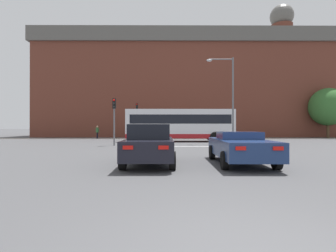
{
  "coord_description": "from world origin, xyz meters",
  "views": [
    {
      "loc": [
        -1.0,
        -2.9,
        1.47
      ],
      "look_at": [
        -0.87,
        20.48,
        1.57
      ],
      "focal_mm": 28.0,
      "sensor_mm": 36.0,
      "label": 1
    }
  ],
  "objects_px": {
    "traffic_light_near_left": "(114,114)",
    "pedestrian_waiting": "(153,130)",
    "car_roadster_right": "(240,147)",
    "traffic_light_far_left": "(137,115)",
    "street_lamp_junction": "(228,91)",
    "car_saloon_left": "(150,144)",
    "pedestrian_walking_east": "(97,131)",
    "bus_crossing_lead": "(180,124)"
  },
  "relations": [
    {
      "from": "bus_crossing_lead",
      "to": "street_lamp_junction",
      "type": "xyz_separation_m",
      "value": [
        4.22,
        -3.31,
        2.99
      ]
    },
    {
      "from": "bus_crossing_lead",
      "to": "traffic_light_far_left",
      "type": "bearing_deg",
      "value": -139.29
    },
    {
      "from": "traffic_light_near_left",
      "to": "pedestrian_walking_east",
      "type": "distance_m",
      "value": 13.47
    },
    {
      "from": "car_saloon_left",
      "to": "traffic_light_far_left",
      "type": "bearing_deg",
      "value": 97.35
    },
    {
      "from": "pedestrian_waiting",
      "to": "pedestrian_walking_east",
      "type": "xyz_separation_m",
      "value": [
        -7.02,
        -0.7,
        -0.07
      ]
    },
    {
      "from": "traffic_light_near_left",
      "to": "traffic_light_far_left",
      "type": "xyz_separation_m",
      "value": [
        0.46,
        11.95,
        0.44
      ]
    },
    {
      "from": "traffic_light_far_left",
      "to": "pedestrian_waiting",
      "type": "relative_size",
      "value": 2.54
    },
    {
      "from": "car_saloon_left",
      "to": "traffic_light_far_left",
      "type": "relative_size",
      "value": 0.98
    },
    {
      "from": "bus_crossing_lead",
      "to": "traffic_light_near_left",
      "type": "xyz_separation_m",
      "value": [
        -5.56,
        -6.03,
        0.79
      ]
    },
    {
      "from": "car_saloon_left",
      "to": "traffic_light_far_left",
      "type": "distance_m",
      "value": 22.84
    },
    {
      "from": "traffic_light_near_left",
      "to": "street_lamp_junction",
      "type": "xyz_separation_m",
      "value": [
        9.78,
        2.72,
        2.2
      ]
    },
    {
      "from": "traffic_light_near_left",
      "to": "pedestrian_walking_east",
      "type": "relative_size",
      "value": 2.27
    },
    {
      "from": "traffic_light_near_left",
      "to": "pedestrian_waiting",
      "type": "bearing_deg",
      "value": 79.89
    },
    {
      "from": "car_saloon_left",
      "to": "pedestrian_walking_east",
      "type": "bearing_deg",
      "value": 109.1
    },
    {
      "from": "car_saloon_left",
      "to": "pedestrian_walking_east",
      "type": "distance_m",
      "value": 24.52
    },
    {
      "from": "bus_crossing_lead",
      "to": "traffic_light_far_left",
      "type": "distance_m",
      "value": 7.91
    },
    {
      "from": "pedestrian_waiting",
      "to": "pedestrian_walking_east",
      "type": "height_order",
      "value": "pedestrian_waiting"
    },
    {
      "from": "car_roadster_right",
      "to": "traffic_light_far_left",
      "type": "relative_size",
      "value": 1.08
    },
    {
      "from": "traffic_light_far_left",
      "to": "pedestrian_waiting",
      "type": "bearing_deg",
      "value": 34.21
    },
    {
      "from": "street_lamp_junction",
      "to": "pedestrian_waiting",
      "type": "xyz_separation_m",
      "value": [
        -7.42,
        10.53,
        -3.7
      ]
    },
    {
      "from": "car_roadster_right",
      "to": "pedestrian_walking_east",
      "type": "relative_size",
      "value": 2.92
    },
    {
      "from": "bus_crossing_lead",
      "to": "pedestrian_walking_east",
      "type": "distance_m",
      "value": 12.14
    },
    {
      "from": "car_saloon_left",
      "to": "street_lamp_junction",
      "type": "relative_size",
      "value": 0.56
    },
    {
      "from": "bus_crossing_lead",
      "to": "pedestrian_walking_east",
      "type": "xyz_separation_m",
      "value": [
        -10.22,
        6.52,
        -0.79
      ]
    },
    {
      "from": "car_saloon_left",
      "to": "traffic_light_near_left",
      "type": "bearing_deg",
      "value": 108.03
    },
    {
      "from": "car_roadster_right",
      "to": "pedestrian_waiting",
      "type": "distance_m",
      "value": 24.13
    },
    {
      "from": "car_roadster_right",
      "to": "street_lamp_junction",
      "type": "xyz_separation_m",
      "value": [
        2.66,
        13.12,
        4.06
      ]
    },
    {
      "from": "car_roadster_right",
      "to": "pedestrian_waiting",
      "type": "height_order",
      "value": "pedestrian_waiting"
    },
    {
      "from": "traffic_light_near_left",
      "to": "pedestrian_waiting",
      "type": "distance_m",
      "value": 13.54
    },
    {
      "from": "bus_crossing_lead",
      "to": "traffic_light_far_left",
      "type": "xyz_separation_m",
      "value": [
        -5.1,
        5.93,
        1.23
      ]
    },
    {
      "from": "car_saloon_left",
      "to": "traffic_light_near_left",
      "type": "xyz_separation_m",
      "value": [
        -3.52,
        10.57,
        1.75
      ]
    },
    {
      "from": "car_roadster_right",
      "to": "traffic_light_far_left",
      "type": "xyz_separation_m",
      "value": [
        -6.66,
        22.36,
        2.31
      ]
    },
    {
      "from": "bus_crossing_lead",
      "to": "traffic_light_near_left",
      "type": "height_order",
      "value": "traffic_light_near_left"
    },
    {
      "from": "traffic_light_near_left",
      "to": "pedestrian_waiting",
      "type": "relative_size",
      "value": 2.14
    },
    {
      "from": "bus_crossing_lead",
      "to": "pedestrian_waiting",
      "type": "bearing_deg",
      "value": -156.09
    },
    {
      "from": "traffic_light_far_left",
      "to": "bus_crossing_lead",
      "type": "bearing_deg",
      "value": -49.29
    },
    {
      "from": "street_lamp_junction",
      "to": "pedestrian_waiting",
      "type": "distance_m",
      "value": 13.4
    },
    {
      "from": "bus_crossing_lead",
      "to": "traffic_light_near_left",
      "type": "distance_m",
      "value": 8.24
    },
    {
      "from": "car_roadster_right",
      "to": "street_lamp_junction",
      "type": "height_order",
      "value": "street_lamp_junction"
    },
    {
      "from": "bus_crossing_lead",
      "to": "pedestrian_walking_east",
      "type": "relative_size",
      "value": 6.59
    },
    {
      "from": "car_roadster_right",
      "to": "traffic_light_far_left",
      "type": "distance_m",
      "value": 23.44
    },
    {
      "from": "traffic_light_near_left",
      "to": "pedestrian_walking_east",
      "type": "xyz_separation_m",
      "value": [
        -4.66,
        12.54,
        -1.58
      ]
    }
  ]
}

